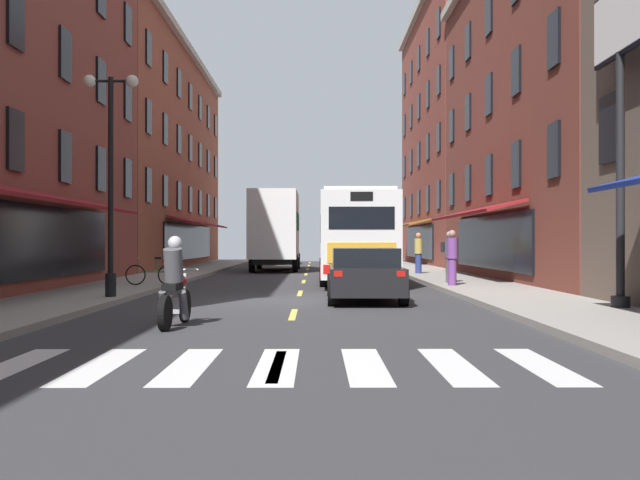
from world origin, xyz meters
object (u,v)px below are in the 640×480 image
at_px(street_lamp_twin, 111,174).
at_px(sedan_near, 283,254).
at_px(pedestrian_near, 449,255).
at_px(billboard_sign, 620,61).
at_px(pedestrian_far, 452,257).
at_px(motorcycle_rider, 175,288).
at_px(sedan_mid, 364,274).
at_px(box_truck, 276,231).
at_px(pedestrian_mid, 418,252).
at_px(transit_bus, 354,237).
at_px(bicycle_near, 152,274).

bearing_deg(street_lamp_twin, sedan_near, 84.82).
height_order(pedestrian_near, street_lamp_twin, street_lamp_twin).
xyz_separation_m(billboard_sign, pedestrian_near, (-1.94, 9.67, -4.37)).
xyz_separation_m(sedan_near, pedestrian_far, (6.76, -27.73, 0.34)).
xyz_separation_m(motorcycle_rider, pedestrian_near, (7.21, 12.04, 0.38)).
distance_m(sedan_mid, pedestrian_near, 7.05).
xyz_separation_m(box_truck, pedestrian_mid, (6.76, -6.44, -1.04)).
xyz_separation_m(pedestrian_near, pedestrian_far, (-0.21, -1.65, -0.02)).
bearing_deg(transit_bus, motorcycle_rider, -104.89).
relative_size(billboard_sign, pedestrian_far, 3.91).
xyz_separation_m(transit_bus, street_lamp_twin, (-6.78, -9.76, 1.55)).
distance_m(pedestrian_near, pedestrian_far, 1.66).
xyz_separation_m(billboard_sign, transit_bus, (-5.08, 12.93, -3.71)).
xyz_separation_m(motorcycle_rider, street_lamp_twin, (-2.72, 5.53, 2.59)).
bearing_deg(billboard_sign, sedan_near, 103.99).
bearing_deg(sedan_mid, bicycle_near, 144.20).
xyz_separation_m(transit_bus, pedestrian_mid, (3.10, 4.18, -0.66)).
relative_size(billboard_sign, street_lamp_twin, 1.23).
bearing_deg(pedestrian_mid, pedestrian_far, 139.19).
height_order(billboard_sign, sedan_mid, billboard_sign).
distance_m(billboard_sign, box_truck, 25.33).
distance_m(transit_bus, motorcycle_rider, 15.86).
xyz_separation_m(box_truck, pedestrian_far, (6.59, -15.52, -1.06)).
bearing_deg(motorcycle_rider, pedestrian_near, 59.08).
bearing_deg(transit_bus, pedestrian_near, -46.02).
xyz_separation_m(billboard_sign, pedestrian_mid, (-1.98, 17.11, -4.37)).
distance_m(box_truck, motorcycle_rider, 25.95).
height_order(billboard_sign, pedestrian_mid, billboard_sign).
xyz_separation_m(pedestrian_mid, pedestrian_far, (-0.17, -9.09, -0.02)).
height_order(sedan_near, pedestrian_near, pedestrian_near).
distance_m(pedestrian_near, street_lamp_twin, 12.07).
xyz_separation_m(sedan_mid, bicycle_near, (-6.65, 4.79, -0.21)).
relative_size(billboard_sign, bicycle_near, 4.10).
xyz_separation_m(sedan_mid, pedestrian_near, (3.36, 6.18, 0.38)).
relative_size(sedan_mid, street_lamp_twin, 0.82).
xyz_separation_m(sedan_near, sedan_mid, (3.61, -32.27, -0.02)).
relative_size(motorcycle_rider, pedestrian_mid, 1.14).
bearing_deg(motorcycle_rider, bicycle_near, 104.72).
bearing_deg(pedestrian_near, billboard_sign, 66.87).
height_order(sedan_mid, pedestrian_far, pedestrian_far).
height_order(pedestrian_mid, pedestrian_far, pedestrian_mid).
bearing_deg(street_lamp_twin, billboard_sign, -14.96).
relative_size(billboard_sign, pedestrian_near, 3.95).
bearing_deg(bicycle_near, billboard_sign, -34.75).
relative_size(pedestrian_near, street_lamp_twin, 0.31).
bearing_deg(motorcycle_rider, sedan_mid, 56.68).
bearing_deg(transit_bus, bicycle_near, -145.90).
xyz_separation_m(bicycle_near, street_lamp_twin, (0.08, -5.12, 2.79)).
bearing_deg(pedestrian_mid, motorcycle_rider, 120.05).
bearing_deg(transit_bus, box_truck, 109.01).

